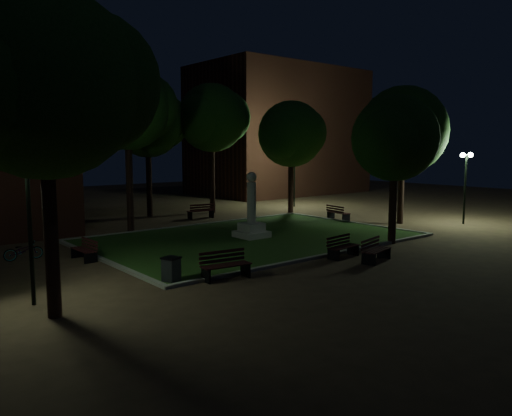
{
  "coord_description": "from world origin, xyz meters",
  "views": [
    {
      "loc": [
        -15.16,
        -16.75,
        4.45
      ],
      "look_at": [
        -0.54,
        1.0,
        1.65
      ],
      "focal_mm": 35.0,
      "sensor_mm": 36.0,
      "label": 1
    }
  ],
  "objects_px": {
    "bench_right_side": "(338,213)",
    "bicycle": "(23,250)",
    "monument": "(252,219)",
    "bench_west_near": "(225,266)",
    "trash_bin": "(171,270)",
    "bench_far_side": "(201,211)",
    "bench_near_left": "(342,247)",
    "bench_near_right": "(375,251)",
    "bench_left_side": "(85,250)"
  },
  "relations": [
    {
      "from": "bench_right_side",
      "to": "bicycle",
      "type": "height_order",
      "value": "bench_right_side"
    },
    {
      "from": "monument",
      "to": "bicycle",
      "type": "xyz_separation_m",
      "value": [
        -9.94,
        2.15,
        -0.57
      ]
    },
    {
      "from": "bench_west_near",
      "to": "trash_bin",
      "type": "height_order",
      "value": "bench_west_near"
    },
    {
      "from": "bicycle",
      "to": "bench_far_side",
      "type": "bearing_deg",
      "value": -61.36
    },
    {
      "from": "bench_west_near",
      "to": "bench_far_side",
      "type": "height_order",
      "value": "bench_west_near"
    },
    {
      "from": "bench_near_left",
      "to": "bench_near_right",
      "type": "bearing_deg",
      "value": -78.1
    },
    {
      "from": "bench_left_side",
      "to": "bench_far_side",
      "type": "bearing_deg",
      "value": 122.77
    },
    {
      "from": "bench_near_left",
      "to": "trash_bin",
      "type": "xyz_separation_m",
      "value": [
        -7.37,
        0.97,
        0.04
      ]
    },
    {
      "from": "bench_right_side",
      "to": "bench_near_right",
      "type": "bearing_deg",
      "value": 148.07
    },
    {
      "from": "bench_left_side",
      "to": "monument",
      "type": "bearing_deg",
      "value": 83.99
    },
    {
      "from": "bench_near_right",
      "to": "bench_right_side",
      "type": "height_order",
      "value": "bench_right_side"
    },
    {
      "from": "bench_near_left",
      "to": "bench_left_side",
      "type": "height_order",
      "value": "bench_near_left"
    },
    {
      "from": "bench_near_right",
      "to": "trash_bin",
      "type": "distance_m",
      "value": 8.13
    },
    {
      "from": "bench_near_right",
      "to": "bench_far_side",
      "type": "relative_size",
      "value": 0.97
    },
    {
      "from": "bench_right_side",
      "to": "bench_left_side",
      "type": "bearing_deg",
      "value": 102.66
    },
    {
      "from": "bench_left_side",
      "to": "trash_bin",
      "type": "relative_size",
      "value": 1.72
    },
    {
      "from": "bench_right_side",
      "to": "bicycle",
      "type": "bearing_deg",
      "value": 97.33
    },
    {
      "from": "bench_near_left",
      "to": "bench_left_side",
      "type": "distance_m",
      "value": 10.33
    },
    {
      "from": "bench_near_left",
      "to": "trash_bin",
      "type": "relative_size",
      "value": 1.86
    },
    {
      "from": "bench_near_right",
      "to": "bench_far_side",
      "type": "height_order",
      "value": "bench_far_side"
    },
    {
      "from": "monument",
      "to": "bench_west_near",
      "type": "distance_m",
      "value": 7.57
    },
    {
      "from": "bench_near_left",
      "to": "bench_west_near",
      "type": "height_order",
      "value": "bench_west_near"
    },
    {
      "from": "bench_west_near",
      "to": "bench_right_side",
      "type": "distance_m",
      "value": 15.09
    },
    {
      "from": "bench_west_near",
      "to": "bench_right_side",
      "type": "height_order",
      "value": "bench_west_near"
    },
    {
      "from": "bench_west_near",
      "to": "bench_far_side",
      "type": "bearing_deg",
      "value": 67.59
    },
    {
      "from": "bench_left_side",
      "to": "bench_far_side",
      "type": "height_order",
      "value": "bench_far_side"
    },
    {
      "from": "monument",
      "to": "bench_near_right",
      "type": "distance_m",
      "value": 6.95
    },
    {
      "from": "bench_far_side",
      "to": "bicycle",
      "type": "xyz_separation_m",
      "value": [
        -11.91,
        -5.33,
        -0.06
      ]
    },
    {
      "from": "monument",
      "to": "bench_left_side",
      "type": "xyz_separation_m",
      "value": [
        -8.03,
        0.59,
        -0.57
      ]
    },
    {
      "from": "bench_near_left",
      "to": "bench_west_near",
      "type": "bearing_deg",
      "value": 170.42
    },
    {
      "from": "trash_bin",
      "to": "bench_near_left",
      "type": "bearing_deg",
      "value": -7.52
    },
    {
      "from": "bench_near_left",
      "to": "bench_near_right",
      "type": "xyz_separation_m",
      "value": [
        0.43,
        -1.3,
        0.01
      ]
    },
    {
      "from": "bench_right_side",
      "to": "bicycle",
      "type": "distance_m",
      "value": 18.0
    },
    {
      "from": "monument",
      "to": "bench_left_side",
      "type": "height_order",
      "value": "monument"
    },
    {
      "from": "bench_near_left",
      "to": "bench_near_right",
      "type": "distance_m",
      "value": 1.37
    },
    {
      "from": "bicycle",
      "to": "bench_near_left",
      "type": "bearing_deg",
      "value": -122.75
    },
    {
      "from": "bicycle",
      "to": "trash_bin",
      "type": "bearing_deg",
      "value": -152.99
    },
    {
      "from": "bench_near_right",
      "to": "bench_right_side",
      "type": "relative_size",
      "value": 1.0
    },
    {
      "from": "bench_right_side",
      "to": "trash_bin",
      "type": "distance_m",
      "value": 16.38
    },
    {
      "from": "bench_right_side",
      "to": "bench_near_left",
      "type": "bearing_deg",
      "value": 141.65
    },
    {
      "from": "monument",
      "to": "bench_near_right",
      "type": "height_order",
      "value": "monument"
    },
    {
      "from": "monument",
      "to": "bench_near_left",
      "type": "distance_m",
      "value": 5.62
    },
    {
      "from": "bench_near_right",
      "to": "bench_west_near",
      "type": "height_order",
      "value": "bench_west_near"
    },
    {
      "from": "bench_left_side",
      "to": "bicycle",
      "type": "relative_size",
      "value": 1.04
    },
    {
      "from": "bench_near_right",
      "to": "bench_far_side",
      "type": "xyz_separation_m",
      "value": [
        1.3,
        14.38,
        0.02
      ]
    },
    {
      "from": "monument",
      "to": "bench_near_right",
      "type": "xyz_separation_m",
      "value": [
        0.67,
        -6.89,
        -0.53
      ]
    },
    {
      "from": "bench_west_near",
      "to": "trash_bin",
      "type": "xyz_separation_m",
      "value": [
        -1.71,
        0.65,
        0.0
      ]
    },
    {
      "from": "bench_near_left",
      "to": "bench_far_side",
      "type": "bearing_deg",
      "value": 76.12
    },
    {
      "from": "bicycle",
      "to": "monument",
      "type": "bearing_deg",
      "value": -97.71
    },
    {
      "from": "bench_near_left",
      "to": "monument",
      "type": "bearing_deg",
      "value": 86.12
    }
  ]
}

